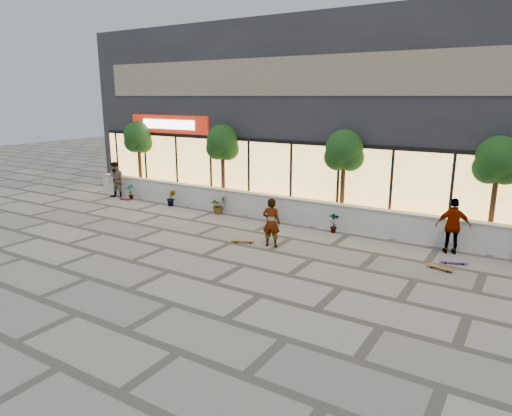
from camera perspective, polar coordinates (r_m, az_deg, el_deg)
The scene contains 19 objects.
ground at distance 14.26m, azimuth -10.84°, elevation -7.79°, with size 80.00×80.00×0.00m, color gray.
planter_wall at distance 19.56m, azimuth 3.04°, elevation -0.00°, with size 22.00×0.42×1.04m.
retail_building at distance 23.97m, azimuth 9.63°, elevation 11.38°, with size 24.00×9.17×8.50m.
shrub_a at distance 24.35m, azimuth -15.43°, elevation 1.99°, with size 0.43×0.29×0.81m, color #123916.
shrub_b at distance 22.41m, azimuth -10.54°, elevation 1.26°, with size 0.45×0.36×0.81m, color #123916.
shrub_c at distance 20.66m, azimuth -4.77°, elevation 0.38°, with size 0.73×0.63×0.81m, color #123916.
shrub_d at distance 19.17m, azimuth 1.98°, elevation -0.64°, with size 0.45×0.45×0.81m, color #123916.
shrub_e at distance 17.99m, azimuth 9.73°, elevation -1.81°, with size 0.43×0.29×0.81m, color #123916.
tree_west at distance 25.19m, azimuth -14.50°, elevation 8.37°, with size 1.60×1.50×3.92m.
tree_midwest at distance 21.57m, azimuth -4.21°, elevation 7.92°, with size 1.60×1.50×3.92m.
tree_mideast at distance 18.71m, azimuth 10.95°, elevation 6.80°, with size 1.60×1.50×3.92m.
tree_east at distance 17.53m, azimuth 28.01°, elevation 4.98°, with size 1.60×1.50×3.92m.
skater_center at distance 16.00m, azimuth 1.93°, elevation -1.83°, with size 0.64×0.42×1.75m, color white.
skater_left at distance 24.77m, azimuth -17.08°, elevation 3.35°, with size 0.92×0.72×1.90m, color #897058.
skater_right_near at distance 16.64m, azimuth 23.43°, elevation -2.10°, with size 1.12×0.47×1.91m, color silver.
skateboard_center at distance 16.62m, azimuth -1.64°, elevation -4.08°, with size 0.87×0.55×0.10m.
skateboard_left at distance 24.39m, azimuth -16.12°, elevation 1.16°, with size 0.73×0.19×0.09m.
skateboard_right_near at distance 15.20m, azimuth 22.04°, elevation -6.89°, with size 0.84×0.40×0.10m.
skateboard_right_far at distance 15.88m, azimuth 23.51°, elevation -6.14°, with size 0.85×0.46×0.10m.
Camera 1 is at (9.13, -9.65, 5.20)m, focal length 32.00 mm.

